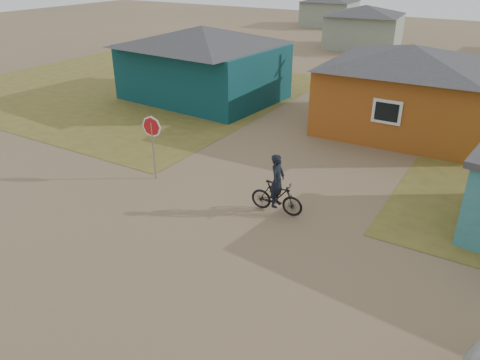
# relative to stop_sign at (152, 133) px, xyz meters

# --- Properties ---
(ground) EXTENTS (120.00, 120.00, 0.00)m
(ground) POSITION_rel_stop_sign_xyz_m (3.76, -3.82, -1.76)
(ground) COLOR #81694A
(grass_nw) EXTENTS (20.00, 18.00, 0.00)m
(grass_nw) POSITION_rel_stop_sign_xyz_m (-10.24, 9.18, -1.75)
(grass_nw) COLOR olive
(grass_nw) RESTS_ON ground
(house_teal) EXTENTS (8.93, 7.08, 4.00)m
(house_teal) POSITION_rel_stop_sign_xyz_m (-4.74, 9.68, 0.29)
(house_teal) COLOR #0A3338
(house_teal) RESTS_ON ground
(house_yellow) EXTENTS (7.72, 6.76, 3.90)m
(house_yellow) POSITION_rel_stop_sign_xyz_m (6.26, 10.18, 0.24)
(house_yellow) COLOR #984E17
(house_yellow) RESTS_ON ground
(house_pale_west) EXTENTS (7.04, 6.15, 3.60)m
(house_pale_west) POSITION_rel_stop_sign_xyz_m (-2.24, 30.18, 0.10)
(house_pale_west) COLOR gray
(house_pale_west) RESTS_ON ground
(house_pale_north) EXTENTS (6.28, 5.81, 3.40)m
(house_pale_north) POSITION_rel_stop_sign_xyz_m (-10.24, 42.18, -0.01)
(house_pale_north) COLOR gray
(house_pale_north) RESTS_ON ground
(stop_sign) EXTENTS (0.76, 0.26, 2.39)m
(stop_sign) POSITION_rel_stop_sign_xyz_m (0.00, 0.00, 0.00)
(stop_sign) COLOR gray
(stop_sign) RESTS_ON ground
(cyclist) EXTENTS (1.77, 0.66, 1.97)m
(cyclist) POSITION_rel_stop_sign_xyz_m (4.93, 0.09, -1.04)
(cyclist) COLOR black
(cyclist) RESTS_ON ground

